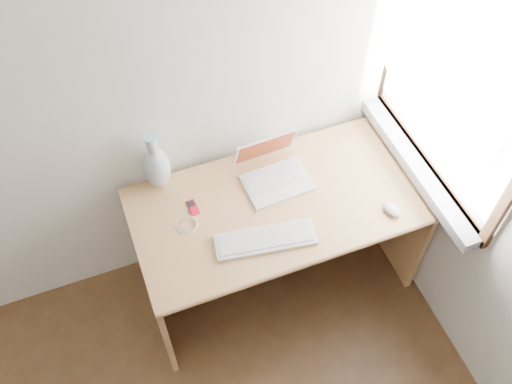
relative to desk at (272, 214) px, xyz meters
name	(u,v)px	position (x,y,z in m)	size (l,w,h in m)	color
window	(448,86)	(0.69, -0.16, 0.76)	(0.11, 0.99, 1.10)	white
desk	(272,214)	(0.00, 0.00, 0.00)	(1.37, 0.68, 0.72)	tan
laptop	(274,171)	(0.03, 0.06, 0.25)	(0.32, 0.27, 0.21)	white
external_keyboard	(265,239)	(-0.14, -0.26, 0.22)	(0.46, 0.20, 0.02)	white
mouse	(392,209)	(0.46, -0.32, 0.22)	(0.06, 0.10, 0.03)	white
ipod	(193,208)	(-0.38, 0.03, 0.21)	(0.05, 0.09, 0.01)	red
cable_coil	(186,224)	(-0.44, -0.05, 0.21)	(0.10, 0.10, 0.01)	white
remote	(221,248)	(-0.33, -0.22, 0.21)	(0.03, 0.07, 0.01)	white
vase	(156,166)	(-0.49, 0.22, 0.34)	(0.13, 0.13, 0.32)	silver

